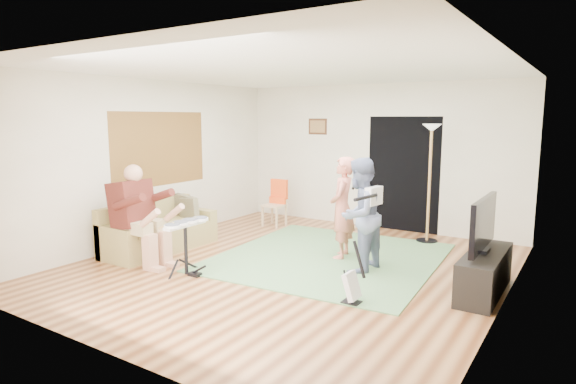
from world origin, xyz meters
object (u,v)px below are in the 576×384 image
(torchiere_lamp, at_px, (430,162))
(singer, at_px, (342,208))
(sofa, at_px, (157,234))
(television, at_px, (483,223))
(dining_chair, at_px, (275,210))
(tv_cabinet, at_px, (485,273))
(guitar_spare, at_px, (352,286))
(guitarist, at_px, (359,215))
(drum_kit, at_px, (186,250))

(torchiere_lamp, bearing_deg, singer, -116.42)
(sofa, relative_size, television, 1.57)
(dining_chair, bearing_deg, tv_cabinet, -21.88)
(sofa, xyz_separation_m, dining_chair, (0.64, 2.41, 0.07))
(tv_cabinet, bearing_deg, guitar_spare, -135.48)
(sofa, height_order, guitar_spare, sofa)
(guitarist, height_order, dining_chair, guitarist)
(singer, bearing_deg, guitarist, 31.84)
(singer, bearing_deg, torchiere_lamp, 138.40)
(torchiere_lamp, relative_size, tv_cabinet, 1.41)
(drum_kit, relative_size, guitarist, 0.48)
(dining_chair, xyz_separation_m, tv_cabinet, (4.14, -1.66, -0.07))
(guitar_spare, height_order, tv_cabinet, guitar_spare)
(dining_chair, relative_size, tv_cabinet, 0.64)
(guitarist, relative_size, guitar_spare, 2.11)
(singer, height_order, guitar_spare, singer)
(sofa, xyz_separation_m, guitarist, (3.16, 0.73, 0.53))
(guitar_spare, bearing_deg, dining_chair, 136.44)
(guitarist, relative_size, tv_cabinet, 1.11)
(singer, height_order, television, singer)
(sofa, bearing_deg, torchiere_lamp, 38.58)
(sofa, distance_m, guitar_spare, 3.63)
(sofa, relative_size, guitar_spare, 2.52)
(television, bearing_deg, guitar_spare, -134.24)
(sofa, bearing_deg, guitar_spare, -6.42)
(guitar_spare, height_order, torchiere_lamp, torchiere_lamp)
(guitarist, relative_size, dining_chair, 1.74)
(tv_cabinet, relative_size, television, 1.18)
(television, bearing_deg, drum_kit, -157.88)
(guitar_spare, distance_m, tv_cabinet, 1.65)
(guitar_spare, xyz_separation_m, torchiere_lamp, (-0.12, 3.19, 1.14))
(tv_cabinet, bearing_deg, television, 180.00)
(sofa, xyz_separation_m, torchiere_lamp, (3.49, 2.78, 1.10))
(torchiere_lamp, bearing_deg, tv_cabinet, -57.44)
(sofa, xyz_separation_m, drum_kit, (1.28, -0.65, 0.08))
(torchiere_lamp, height_order, dining_chair, torchiere_lamp)
(guitarist, bearing_deg, singer, -127.63)
(torchiere_lamp, bearing_deg, guitarist, -98.98)
(singer, xyz_separation_m, dining_chair, (-2.04, 1.24, -0.44))
(singer, height_order, guitarist, guitarist)
(sofa, distance_m, television, 4.83)
(singer, bearing_deg, tv_cabinet, 63.57)
(guitarist, relative_size, television, 1.31)
(guitar_spare, bearing_deg, drum_kit, -174.00)
(sofa, height_order, television, television)
(torchiere_lamp, bearing_deg, sofa, -141.42)
(sofa, xyz_separation_m, tv_cabinet, (4.78, 0.75, -0.00))
(drum_kit, height_order, guitarist, guitarist)
(sofa, height_order, torchiere_lamp, torchiere_lamp)
(sofa, distance_m, guitarist, 3.29)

